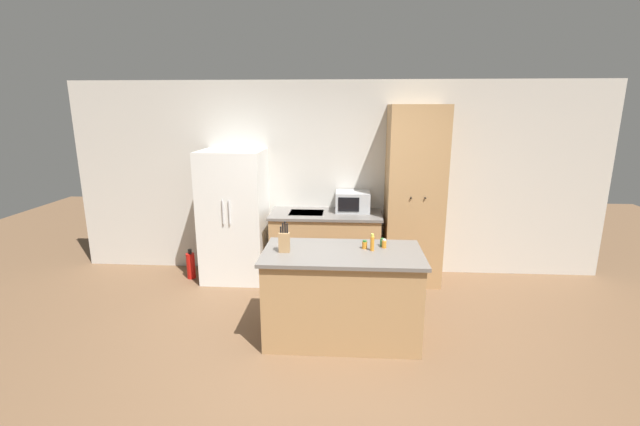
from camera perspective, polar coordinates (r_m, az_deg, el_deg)
ground_plane at (r=4.11m, az=0.84°, el=-19.27°), size 14.00×14.00×0.00m
wall_back at (r=5.85m, az=2.03°, el=4.55°), size 7.20×0.06×2.60m
refrigerator at (r=5.75m, az=-11.35°, el=-0.36°), size 0.81×0.74×1.72m
back_counter at (r=5.71m, az=0.75°, el=-4.39°), size 1.45×0.69×0.91m
pantry_cabinet at (r=5.61m, az=12.42°, el=2.19°), size 0.71×0.64×2.29m
kitchen_island at (r=4.30m, az=2.96°, el=-10.80°), size 1.54×0.82×0.90m
microwave at (r=5.66m, az=4.38°, el=1.55°), size 0.45×0.38×0.26m
knife_block at (r=4.10m, az=-4.79°, el=-3.80°), size 0.10×0.06×0.30m
spice_bottle_tall_dark at (r=4.16m, az=6.99°, el=-3.97°), size 0.04×0.04×0.17m
spice_bottle_short_red at (r=4.32m, az=8.30°, el=-3.91°), size 0.05×0.05×0.08m
spice_bottle_amber_oil at (r=4.22m, az=5.96°, el=-4.24°), size 0.05×0.05×0.08m
spice_bottle_green_herb at (r=4.27m, az=8.55°, el=-4.08°), size 0.04×0.04×0.09m
fire_extinguisher at (r=6.06m, az=-16.84°, el=-6.69°), size 0.11×0.11×0.41m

